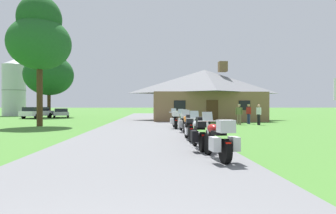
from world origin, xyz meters
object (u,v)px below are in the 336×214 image
(motorcycle_orange_fourth_in_row, at_px, (188,124))
(parked_silver_sedan_far_left, at_px, (61,113))
(motorcycle_orange_third_in_row, at_px, (189,127))
(metal_silo_distant, at_px, (14,88))
(tree_left_far, at_px, (49,69))
(parked_white_suv_far_left, at_px, (37,112))
(motorcycle_white_sixth_in_row, at_px, (175,120))
(bystander_olive_shirt_near_lodge, at_px, (239,113))
(motorcycle_green_fifth_in_row, at_px, (184,122))
(bystander_red_shirt_beside_signpost, at_px, (249,113))
(motorcycle_silver_second_in_row, at_px, (200,133))
(tree_left_near, at_px, (40,36))
(motorcycle_yellow_farthest_in_row, at_px, (174,118))
(motorcycle_red_nearest_to_camera, at_px, (219,140))
(bystander_white_shirt_by_tree, at_px, (259,113))

(motorcycle_orange_fourth_in_row, bearing_deg, parked_silver_sedan_far_left, 114.34)
(motorcycle_orange_third_in_row, height_order, metal_silo_distant, metal_silo_distant)
(tree_left_far, relative_size, parked_white_suv_far_left, 2.18)
(motorcycle_orange_fourth_in_row, bearing_deg, metal_silo_distant, 121.18)
(motorcycle_white_sixth_in_row, xyz_separation_m, metal_silo_distant, (-23.13, 27.75, 3.81))
(motorcycle_white_sixth_in_row, bearing_deg, motorcycle_orange_third_in_row, -90.33)
(motorcycle_orange_third_in_row, relative_size, bystander_olive_shirt_near_lodge, 1.24)
(motorcycle_green_fifth_in_row, height_order, bystander_olive_shirt_near_lodge, bystander_olive_shirt_near_lodge)
(bystander_olive_shirt_near_lodge, bearing_deg, parked_white_suv_far_left, -19.52)
(motorcycle_white_sixth_in_row, bearing_deg, bystander_olive_shirt_near_lodge, 37.35)
(metal_silo_distant, xyz_separation_m, parked_white_suv_far_left, (7.20, -9.69, -3.64))
(motorcycle_orange_third_in_row, xyz_separation_m, bystander_red_shirt_beside_signpost, (6.65, 12.20, 0.33))
(motorcycle_silver_second_in_row, distance_m, tree_left_near, 17.70)
(tree_left_far, relative_size, metal_silo_distant, 1.21)
(tree_left_near, xyz_separation_m, parked_silver_sedan_far_left, (-3.60, 17.14, -6.19))
(parked_white_suv_far_left, bearing_deg, bystander_olive_shirt_near_lodge, -19.99)
(tree_left_near, height_order, parked_silver_sedan_far_left, tree_left_near)
(motorcycle_orange_fourth_in_row, height_order, motorcycle_green_fifth_in_row, same)
(motorcycle_yellow_farthest_in_row, relative_size, bystander_red_shirt_beside_signpost, 1.23)
(tree_left_far, bearing_deg, motorcycle_red_nearest_to_camera, -64.18)
(motorcycle_red_nearest_to_camera, xyz_separation_m, motorcycle_yellow_farthest_in_row, (-0.21, 13.70, 0.01))
(tree_left_near, height_order, metal_silo_distant, tree_left_near)
(motorcycle_yellow_farthest_in_row, relative_size, parked_silver_sedan_far_left, 0.46)
(motorcycle_orange_third_in_row, height_order, tree_left_far, tree_left_far)
(tree_left_near, relative_size, parked_silver_sedan_far_left, 2.18)
(motorcycle_red_nearest_to_camera, bearing_deg, parked_silver_sedan_far_left, 106.56)
(bystander_white_shirt_by_tree, distance_m, parked_silver_sedan_far_left, 26.67)
(motorcycle_orange_third_in_row, xyz_separation_m, motorcycle_white_sixth_in_row, (-0.06, 6.92, -0.01))
(tree_left_far, bearing_deg, bystander_white_shirt_by_tree, -37.06)
(motorcycle_red_nearest_to_camera, height_order, bystander_white_shirt_by_tree, bystander_white_shirt_by_tree)
(motorcycle_green_fifth_in_row, bearing_deg, bystander_olive_shirt_near_lodge, 49.24)
(motorcycle_green_fifth_in_row, bearing_deg, metal_silo_distant, 123.82)
(metal_silo_distant, bearing_deg, motorcycle_green_fifth_in_row, -52.42)
(motorcycle_red_nearest_to_camera, relative_size, motorcycle_orange_fourth_in_row, 1.00)
(parked_white_suv_far_left, bearing_deg, metal_silo_distant, 138.96)
(motorcycle_orange_third_in_row, bearing_deg, motorcycle_green_fifth_in_row, 86.20)
(motorcycle_silver_second_in_row, distance_m, parked_silver_sedan_far_left, 33.21)
(tree_left_near, distance_m, tree_left_far, 18.09)
(tree_left_near, relative_size, metal_silo_distant, 1.13)
(bystander_olive_shirt_near_lodge, bearing_deg, motorcycle_white_sixth_in_row, 50.98)
(bystander_olive_shirt_near_lodge, xyz_separation_m, parked_white_suv_far_left, (-21.55, 13.64, -0.17))
(motorcycle_orange_third_in_row, height_order, bystander_white_shirt_by_tree, bystander_white_shirt_by_tree)
(motorcycle_red_nearest_to_camera, height_order, tree_left_near, tree_left_near)
(motorcycle_white_sixth_in_row, distance_m, bystander_olive_shirt_near_lodge, 7.15)
(bystander_red_shirt_beside_signpost, bearing_deg, motorcycle_green_fifth_in_row, 115.17)
(bystander_red_shirt_beside_signpost, bearing_deg, metal_silo_distant, 27.15)
(motorcycle_white_sixth_in_row, height_order, tree_left_far, tree_left_far)
(motorcycle_orange_third_in_row, relative_size, motorcycle_orange_fourth_in_row, 1.00)
(motorcycle_orange_fourth_in_row, relative_size, tree_left_near, 0.21)
(motorcycle_yellow_farthest_in_row, xyz_separation_m, tree_left_far, (-15.43, 18.63, 5.85))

